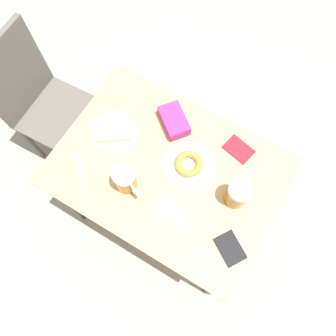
# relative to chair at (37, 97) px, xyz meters

# --- Properties ---
(ground_plane) EXTENTS (8.00, 8.00, 0.00)m
(ground_plane) POSITION_rel_chair_xyz_m (-0.07, -0.88, -0.55)
(ground_plane) COLOR gray
(table) EXTENTS (0.70, 0.98, 0.77)m
(table) POSITION_rel_chair_xyz_m (-0.07, -0.88, 0.15)
(table) COLOR tan
(table) RESTS_ON ground_plane
(chair) EXTENTS (0.42, 0.42, 0.93)m
(chair) POSITION_rel_chair_xyz_m (0.00, 0.00, 0.00)
(chair) COLOR #514C47
(chair) RESTS_ON ground_plane
(plate_with_cake) EXTENTS (0.22, 0.22, 0.04)m
(plate_with_cake) POSITION_rel_chair_xyz_m (-0.04, -0.58, 0.24)
(plate_with_cake) COLOR white
(plate_with_cake) RESTS_ON table
(plate_with_donut) EXTENTS (0.23, 0.23, 0.04)m
(plate_with_donut) POSITION_rel_chair_xyz_m (-0.01, -0.95, 0.24)
(plate_with_donut) COLOR white
(plate_with_donut) RESTS_ON table
(beer_mug_left) EXTENTS (0.14, 0.09, 0.14)m
(beer_mug_left) POSITION_rel_chair_xyz_m (-0.04, -1.19, 0.29)
(beer_mug_left) COLOR #8C5619
(beer_mug_left) RESTS_ON table
(beer_mug_center) EXTENTS (0.09, 0.14, 0.14)m
(beer_mug_center) POSITION_rel_chair_xyz_m (-0.22, -0.77, 0.29)
(beer_mug_center) COLOR #8C5619
(beer_mug_center) RESTS_ON table
(napkin_folded) EXTENTS (0.10, 0.15, 0.00)m
(napkin_folded) POSITION_rel_chair_xyz_m (-0.23, -1.00, 0.22)
(napkin_folded) COLOR white
(napkin_folded) RESTS_ON table
(fork) EXTENTS (0.13, 0.14, 0.00)m
(fork) POSITION_rel_chair_xyz_m (-0.26, -0.55, 0.22)
(fork) COLOR silver
(fork) RESTS_ON table
(passport_near_edge) EXTENTS (0.14, 0.15, 0.01)m
(passport_near_edge) POSITION_rel_chair_xyz_m (-0.24, -1.27, 0.23)
(passport_near_edge) COLOR black
(passport_near_edge) RESTS_ON table
(passport_far_edge) EXTENTS (0.11, 0.14, 0.01)m
(passport_far_edge) POSITION_rel_chair_xyz_m (0.17, -1.11, 0.23)
(passport_far_edge) COLOR maroon
(passport_far_edge) RESTS_ON table
(blue_pouch) EXTENTS (0.18, 0.19, 0.06)m
(blue_pouch) POSITION_rel_chair_xyz_m (0.13, -0.79, 0.25)
(blue_pouch) COLOR #8C2366
(blue_pouch) RESTS_ON table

